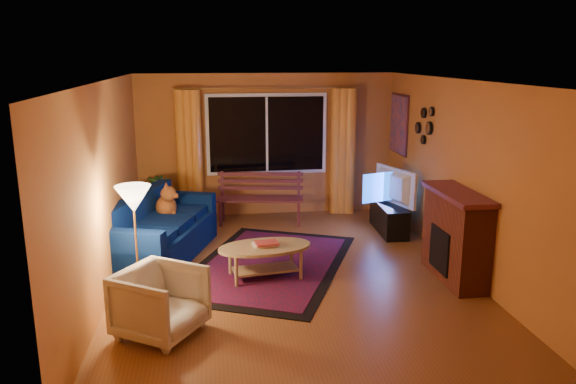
{
  "coord_description": "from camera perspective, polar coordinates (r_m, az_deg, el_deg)",
  "views": [
    {
      "loc": [
        -1.0,
        -6.79,
        2.8
      ],
      "look_at": [
        0.0,
        0.3,
        1.05
      ],
      "focal_mm": 35.0,
      "sensor_mm": 36.0,
      "label": 1
    }
  ],
  "objects": [
    {
      "name": "floor",
      "position": [
        7.41,
        0.33,
        -8.53
      ],
      "size": [
        4.5,
        6.0,
        0.02
      ],
      "primitive_type": "cube",
      "color": "brown",
      "rests_on": "ground"
    },
    {
      "name": "ceiling",
      "position": [
        6.87,
        0.36,
        11.32
      ],
      "size": [
        4.5,
        6.0,
        0.02
      ],
      "primitive_type": "cube",
      "color": "white",
      "rests_on": "ground"
    },
    {
      "name": "wall_back",
      "position": [
        9.97,
        -2.19,
        4.79
      ],
      "size": [
        4.5,
        0.02,
        2.5
      ],
      "primitive_type": "cube",
      "color": "#C37433",
      "rests_on": "ground"
    },
    {
      "name": "wall_left",
      "position": [
        7.07,
        -18.08,
        0.39
      ],
      "size": [
        0.02,
        6.0,
        2.5
      ],
      "primitive_type": "cube",
      "color": "#C37433",
      "rests_on": "ground"
    },
    {
      "name": "wall_right",
      "position": [
        7.69,
        17.26,
        1.48
      ],
      "size": [
        0.02,
        6.0,
        2.5
      ],
      "primitive_type": "cube",
      "color": "#C37433",
      "rests_on": "ground"
    },
    {
      "name": "window",
      "position": [
        9.88,
        -2.16,
        5.88
      ],
      "size": [
        2.0,
        0.02,
        1.3
      ],
      "primitive_type": "cube",
      "color": "black",
      "rests_on": "wall_back"
    },
    {
      "name": "curtain_rod",
      "position": [
        9.75,
        -2.18,
        10.5
      ],
      "size": [
        3.2,
        0.03,
        0.03
      ],
      "primitive_type": "cylinder",
      "rotation": [
        0.0,
        1.57,
        0.0
      ],
      "color": "#BF8C3F",
      "rests_on": "wall_back"
    },
    {
      "name": "curtain_left",
      "position": [
        9.82,
        -9.98,
        3.68
      ],
      "size": [
        0.36,
        0.36,
        2.24
      ],
      "primitive_type": "cylinder",
      "color": "orange",
      "rests_on": "ground"
    },
    {
      "name": "curtain_right",
      "position": [
        10.09,
        5.56,
        4.1
      ],
      "size": [
        0.36,
        0.36,
        2.24
      ],
      "primitive_type": "cylinder",
      "color": "orange",
      "rests_on": "ground"
    },
    {
      "name": "bench",
      "position": [
        9.54,
        -2.85,
        -1.96
      ],
      "size": [
        1.51,
        0.65,
        0.44
      ],
      "primitive_type": "cube",
      "rotation": [
        0.0,
        0.0,
        -0.15
      ],
      "color": "#512028",
      "rests_on": "ground"
    },
    {
      "name": "potted_plant",
      "position": [
        9.77,
        -13.02,
        -0.83
      ],
      "size": [
        0.54,
        0.54,
        0.8
      ],
      "primitive_type": "imported",
      "rotation": [
        0.0,
        0.0,
        0.24
      ],
      "color": "#235B1E",
      "rests_on": "ground"
    },
    {
      "name": "sofa",
      "position": [
        8.11,
        -12.8,
        -3.53
      ],
      "size": [
        1.58,
        2.36,
        0.88
      ],
      "primitive_type": "cube",
      "rotation": [
        0.0,
        0.0,
        -0.33
      ],
      "color": "#031342",
      "rests_on": "ground"
    },
    {
      "name": "dog",
      "position": [
        8.51,
        -12.3,
        -1.06
      ],
      "size": [
        0.32,
        0.44,
        0.47
      ],
      "primitive_type": null,
      "rotation": [
        0.0,
        0.0,
        0.01
      ],
      "color": "#994F21",
      "rests_on": "sofa"
    },
    {
      "name": "armchair",
      "position": [
        5.94,
        -12.86,
        -10.58
      ],
      "size": [
        1.0,
        1.02,
        0.78
      ],
      "primitive_type": "imported",
      "rotation": [
        0.0,
        0.0,
        0.99
      ],
      "color": "beige",
      "rests_on": "ground"
    },
    {
      "name": "floor_lamp",
      "position": [
        6.65,
        -15.14,
        -5.29
      ],
      "size": [
        0.27,
        0.27,
        1.38
      ],
      "primitive_type": "cylinder",
      "rotation": [
        0.0,
        0.0,
        0.2
      ],
      "color": "#BF8C3F",
      "rests_on": "ground"
    },
    {
      "name": "rug",
      "position": [
        7.73,
        -1.98,
        -7.41
      ],
      "size": [
        2.92,
        3.48,
        0.02
      ],
      "primitive_type": "cube",
      "rotation": [
        0.0,
        0.0,
        -0.42
      ],
      "color": "maroon",
      "rests_on": "ground"
    },
    {
      "name": "coffee_table",
      "position": [
        7.26,
        -2.34,
        -7.1
      ],
      "size": [
        1.35,
        1.35,
        0.44
      ],
      "primitive_type": "cylinder",
      "rotation": [
        0.0,
        0.0,
        0.13
      ],
      "color": "tan",
      "rests_on": "ground"
    },
    {
      "name": "tv_console",
      "position": [
        9.26,
        10.21,
        -2.6
      ],
      "size": [
        0.41,
        1.12,
        0.46
      ],
      "primitive_type": "cube",
      "rotation": [
        0.0,
        0.0,
        -0.04
      ],
      "color": "black",
      "rests_on": "ground"
    },
    {
      "name": "television",
      "position": [
        9.13,
        10.35,
        0.55
      ],
      "size": [
        0.44,
        1.01,
        0.59
      ],
      "primitive_type": "imported",
      "rotation": [
        0.0,
        0.0,
        1.89
      ],
      "color": "black",
      "rests_on": "tv_console"
    },
    {
      "name": "fireplace",
      "position": [
        7.43,
        16.7,
        -4.5
      ],
      "size": [
        0.4,
        1.2,
        1.1
      ],
      "primitive_type": "cube",
      "color": "maroon",
      "rests_on": "ground"
    },
    {
      "name": "mirror_cluster",
      "position": [
        8.76,
        13.62,
        6.8
      ],
      "size": [
        0.06,
        0.6,
        0.56
      ],
      "primitive_type": null,
      "color": "black",
      "rests_on": "wall_right"
    },
    {
      "name": "painting",
      "position": [
        9.85,
        11.18,
        6.78
      ],
      "size": [
        0.04,
        0.76,
        0.96
      ],
      "primitive_type": "cube",
      "color": "#D55032",
      "rests_on": "wall_right"
    }
  ]
}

